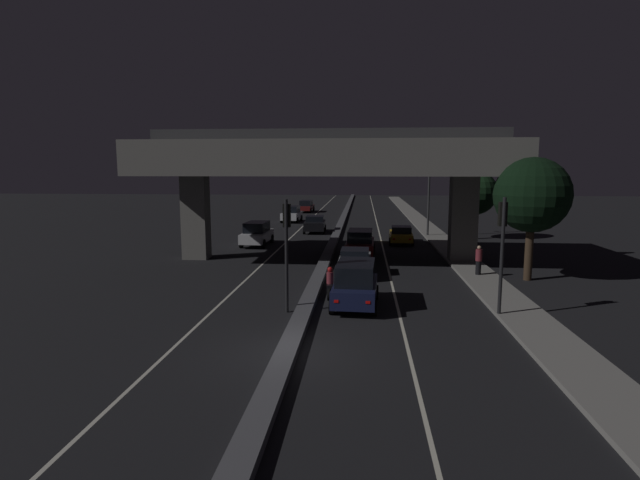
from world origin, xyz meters
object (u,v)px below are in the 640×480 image
at_px(traffic_light_right_of_median, 502,236).
at_px(car_white_lead_oncoming, 257,233).
at_px(car_white_third_oncoming, 292,214).
at_px(motorcycle_black_filtering_near, 330,284).
at_px(car_silver_second, 355,261).
at_px(car_dark_red_fourth_oncoming, 306,206).
at_px(pedestrian_on_sidewalk, 479,260).
at_px(car_dark_red_third, 360,243).
at_px(street_lamp, 425,183).
at_px(car_dark_blue_lead, 355,283).
at_px(car_taxi_yellow_fourth, 401,234).
at_px(car_black_second_oncoming, 315,224).
at_px(traffic_light_left_of_median, 287,235).

relative_size(traffic_light_right_of_median, car_white_lead_oncoming, 1.06).
xyz_separation_m(car_white_third_oncoming, motorcycle_black_filtering_near, (6.52, -32.87, -0.32)).
bearing_deg(traffic_light_right_of_median, car_white_lead_oncoming, 127.37).
height_order(car_silver_second, car_dark_red_fourth_oncoming, car_dark_red_fourth_oncoming).
bearing_deg(pedestrian_on_sidewalk, motorcycle_black_filtering_near, -147.49).
relative_size(car_silver_second, car_dark_red_third, 0.98).
distance_m(car_silver_second, car_white_lead_oncoming, 12.77).
bearing_deg(street_lamp, car_dark_blue_lead, -103.64).
bearing_deg(car_taxi_yellow_fourth, car_dark_red_third, 154.04).
bearing_deg(pedestrian_on_sidewalk, car_white_third_oncoming, 117.20).
relative_size(street_lamp, car_black_second_oncoming, 1.97).
distance_m(car_taxi_yellow_fourth, pedestrian_on_sidewalk, 12.87).
height_order(traffic_light_right_of_median, car_silver_second, traffic_light_right_of_median).
bearing_deg(car_dark_red_third, car_dark_red_fourth_oncoming, 14.34).
relative_size(car_dark_blue_lead, pedestrian_on_sidewalk, 2.54).
xyz_separation_m(car_dark_blue_lead, motorcycle_black_filtering_near, (-1.19, 1.42, -0.39)).
xyz_separation_m(street_lamp, car_silver_second, (-5.71, -16.24, -3.98)).
bearing_deg(car_taxi_yellow_fourth, traffic_light_right_of_median, -170.92).
bearing_deg(motorcycle_black_filtering_near, traffic_light_left_of_median, 148.19).
distance_m(traffic_light_left_of_median, street_lamp, 25.52).
relative_size(traffic_light_left_of_median, car_silver_second, 1.02).
distance_m(car_dark_red_third, car_white_third_oncoming, 22.85).
xyz_separation_m(car_dark_red_third, pedestrian_on_sidewalk, (6.50, -6.42, 0.05)).
relative_size(car_taxi_yellow_fourth, car_black_second_oncoming, 1.03).
xyz_separation_m(traffic_light_left_of_median, car_taxi_yellow_fourth, (6.15, 19.91, -2.48)).
xyz_separation_m(car_white_third_oncoming, car_dark_red_fourth_oncoming, (0.13, 13.31, -0.08)).
bearing_deg(pedestrian_on_sidewalk, street_lamp, 93.58).
distance_m(traffic_light_left_of_median, pedestrian_on_sidewalk, 12.23).
bearing_deg(car_dark_red_fourth_oncoming, car_dark_red_third, 14.40).
height_order(traffic_light_left_of_median, car_white_third_oncoming, traffic_light_left_of_median).
xyz_separation_m(street_lamp, pedestrian_on_sidewalk, (1.04, -16.60, -3.75)).
xyz_separation_m(car_dark_blue_lead, car_white_lead_oncoming, (-7.93, 16.86, -0.06)).
distance_m(traffic_light_right_of_median, car_white_third_oncoming, 37.90).
bearing_deg(car_black_second_oncoming, car_white_lead_oncoming, -26.14).
height_order(car_dark_blue_lead, pedestrian_on_sidewalk, car_dark_blue_lead).
distance_m(car_taxi_yellow_fourth, car_white_third_oncoming, 18.99).
bearing_deg(car_white_lead_oncoming, car_dark_red_fourth_oncoming, -179.06).
bearing_deg(traffic_light_right_of_median, car_white_third_oncoming, 110.87).
bearing_deg(traffic_light_left_of_median, car_dark_red_third, 78.10).
bearing_deg(car_white_lead_oncoming, motorcycle_black_filtering_near, 25.16).
distance_m(car_white_lead_oncoming, pedestrian_on_sidewalk, 17.92).
bearing_deg(car_white_third_oncoming, car_black_second_oncoming, 24.02).
height_order(traffic_light_right_of_median, car_taxi_yellow_fourth, traffic_light_right_of_median).
relative_size(car_dark_red_third, motorcycle_black_filtering_near, 2.69).
relative_size(car_dark_blue_lead, car_white_third_oncoming, 1.02).
xyz_separation_m(car_taxi_yellow_fourth, pedestrian_on_sidewalk, (3.28, -12.45, 0.24)).
distance_m(traffic_light_left_of_median, car_dark_red_fourth_oncoming, 48.95).
height_order(traffic_light_left_of_median, car_dark_red_third, traffic_light_left_of_median).
relative_size(car_dark_blue_lead, car_dark_red_fourth_oncoming, 0.85).
xyz_separation_m(traffic_light_left_of_median, traffic_light_right_of_median, (8.57, -0.00, 0.08)).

